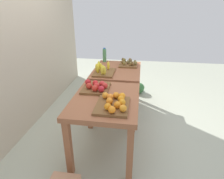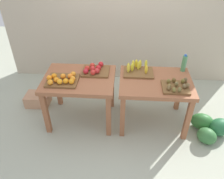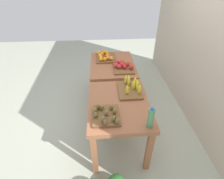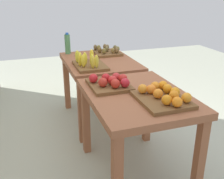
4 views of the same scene
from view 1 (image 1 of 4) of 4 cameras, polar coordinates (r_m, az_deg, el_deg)
name	(u,v)px [view 1 (image 1 of 4)]	position (r m, az deg, el deg)	size (l,w,h in m)	color
ground_plane	(112,125)	(3.20, 0.10, -10.62)	(8.00, 8.00, 0.00)	#A9AF9A
back_wall	(18,29)	(3.15, -26.07, 15.87)	(4.40, 0.12, 3.00)	#BDAE96
display_table_left	(106,106)	(2.38, -1.88, -4.98)	(1.04, 0.80, 0.79)	#96593A
display_table_right	(117,75)	(3.39, 1.50, 4.18)	(1.04, 0.80, 0.79)	#96593A
orange_bin	(114,103)	(2.11, 0.53, -4.15)	(0.44, 0.36, 0.11)	brown
apple_bin	(96,87)	(2.53, -4.71, 0.80)	(0.40, 0.34, 0.11)	brown
banana_crate	(103,71)	(3.12, -2.65, 5.59)	(0.44, 0.32, 0.17)	brown
kiwi_bin	(128,64)	(3.56, 4.91, 7.68)	(0.36, 0.32, 0.10)	brown
water_bottle	(105,55)	(3.77, -2.24, 10.14)	(0.07, 0.07, 0.27)	#4C8C59
watermelon_pile	(131,86)	(4.37, 5.69, 1.16)	(0.63, 0.64, 0.27)	#246439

